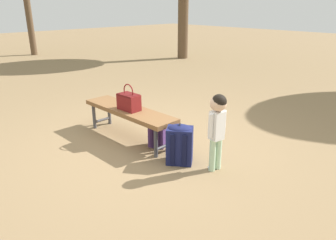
% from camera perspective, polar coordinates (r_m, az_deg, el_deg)
% --- Properties ---
extents(ground_plane, '(40.00, 40.00, 0.00)m').
position_cam_1_polar(ground_plane, '(4.31, -2.93, -4.89)').
color(ground_plane, '#8C704C').
rests_on(ground_plane, ground).
extents(park_bench, '(1.61, 0.44, 0.45)m').
position_cam_1_polar(park_bench, '(4.47, -7.05, 1.34)').
color(park_bench, brown).
rests_on(park_bench, ground).
extents(handbag, '(0.33, 0.20, 0.37)m').
position_cam_1_polar(handbag, '(4.36, -7.09, 3.41)').
color(handbag, maroon).
rests_on(handbag, park_bench).
extents(child_standing, '(0.19, 0.25, 0.92)m').
position_cam_1_polar(child_standing, '(3.54, 8.92, -0.13)').
color(child_standing, '#B2D8B2').
rests_on(child_standing, ground).
extents(backpack_large, '(0.38, 0.37, 0.52)m').
position_cam_1_polar(backpack_large, '(3.80, 2.13, -4.16)').
color(backpack_large, '#191E4C').
rests_on(backpack_large, ground).
extents(backpack_small, '(0.26, 0.24, 0.37)m').
position_cam_1_polar(backpack_small, '(4.26, -1.90, -2.52)').
color(backpack_small, '#4C2D66').
rests_on(backpack_small, ground).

